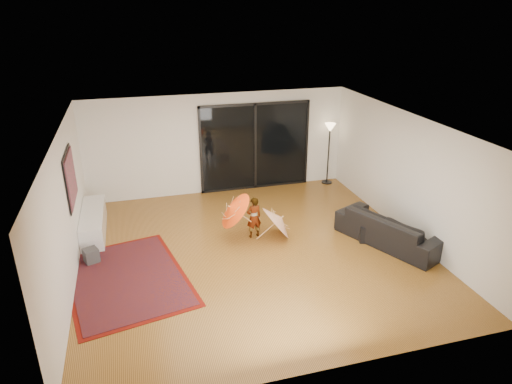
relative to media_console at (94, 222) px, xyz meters
name	(u,v)px	position (x,y,z in m)	size (l,w,h in m)	color
floor	(253,252)	(3.25, -1.78, -0.27)	(7.00, 7.00, 0.00)	#9D692B
ceiling	(253,126)	(3.25, -1.78, 2.43)	(7.00, 7.00, 0.00)	white
wall_back	(219,144)	(3.25, 1.72, 1.08)	(7.00, 7.00, 0.00)	silver
wall_front	(324,292)	(3.25, -5.28, 1.08)	(7.00, 7.00, 0.00)	silver
wall_left	(66,213)	(-0.25, -1.78, 1.08)	(7.00, 7.00, 0.00)	silver
wall_right	(408,176)	(6.75, -1.78, 1.08)	(7.00, 7.00, 0.00)	silver
sliding_door	(255,147)	(4.25, 1.68, 0.93)	(3.06, 0.07, 2.40)	black
painting	(71,178)	(-0.21, -0.78, 1.38)	(0.04, 1.28, 1.08)	black
media_console	(94,222)	(0.00, 0.00, 0.00)	(0.48, 1.93, 0.54)	white
speaker	(91,256)	(0.00, -1.32, -0.12)	(0.27, 0.27, 0.30)	#424244
persian_rug	(127,279)	(0.66, -2.13, -0.26)	(2.63, 3.28, 0.02)	#630F08
sofa	(390,228)	(6.20, -2.20, 0.08)	(2.35, 0.92, 0.69)	black
ottoman	(372,230)	(5.96, -1.87, -0.08)	(0.64, 0.64, 0.37)	black
floor_lamp	(330,136)	(6.35, 1.47, 1.12)	(0.30, 0.30, 1.76)	black
child	(254,217)	(3.44, -1.14, 0.21)	(0.35, 0.23, 0.95)	#999999
parasol_orange	(230,210)	(2.89, -1.19, 0.47)	(0.70, 0.87, 0.89)	#FF480D
parasol_white	(282,216)	(4.04, -1.29, 0.24)	(0.69, 0.87, 0.95)	silver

